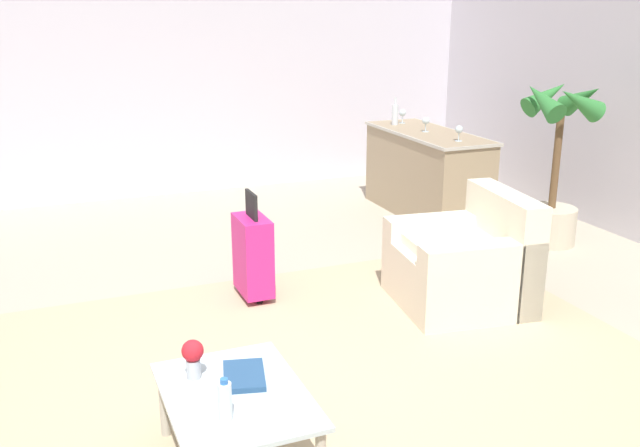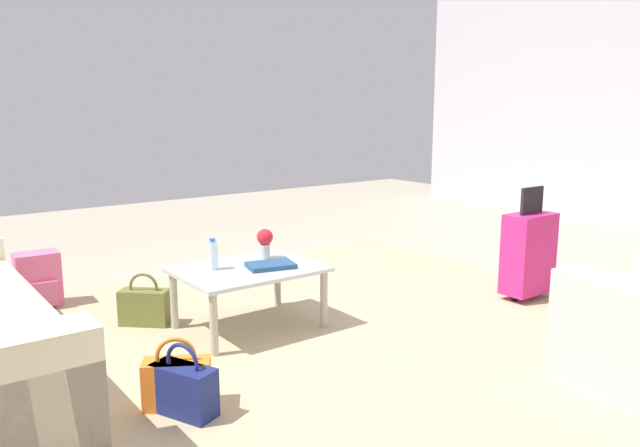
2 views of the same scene
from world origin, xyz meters
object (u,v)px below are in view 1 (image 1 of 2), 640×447
Objects in this scene: wine_bottle_clear at (395,114)px; armchair at (467,266)px; bar_console at (427,172)px; suitcase_magenta at (253,254)px; coffee_table at (236,403)px; flower_vase at (193,356)px; coffee_table_book at (244,376)px; wine_glass_right_of_centre at (459,130)px; wine_glass_left_of_centre at (426,122)px; wine_glass_leftmost at (403,114)px; water_bottle at (225,401)px; potted_palm at (556,167)px.

armchair is at bearing -16.48° from wine_bottle_clear.
suitcase_magenta is at bearing -57.99° from bar_console.
flower_vase reaches higher than coffee_table.
flower_vase is at bearing -99.70° from coffee_table_book.
wine_bottle_clear is 0.35× the size of suitcase_magenta.
armchair is at bearing 64.22° from suitcase_magenta.
coffee_table_book is 0.17× the size of bar_console.
armchair is 2.00m from wine_glass_right_of_centre.
wine_glass_right_of_centre is 0.18× the size of suitcase_magenta.
wine_glass_left_of_centre reaches higher than bar_console.
wine_glass_left_of_centre is 0.59m from wine_glass_right_of_centre.
flower_vase is 1.33× the size of wine_glass_left_of_centre.
bar_console is 0.77m from wine_bottle_clear.
wine_glass_left_of_centre is at bearing 157.95° from armchair.
armchair is 3.03m from wine_glass_leftmost.
suitcase_magenta is (-0.71, -1.47, 0.06)m from armchair.
wine_glass_left_of_centre is (-3.70, 3.16, 0.51)m from water_bottle.
coffee_table_book is 4.53m from bar_console.
wine_glass_leftmost is at bearing 179.48° from bar_console.
bar_console is 1.09× the size of potted_palm.
coffee_table is 4.39× the size of flower_vase.
coffee_table is at bearing -36.52° from wine_bottle_clear.
bar_console is at bearing 122.01° from suitcase_magenta.
armchair is 2.40m from bar_console.
wine_glass_right_of_centre is at bearing -139.71° from potted_palm.
potted_palm is (1.30, 0.64, -0.27)m from wine_glass_left_of_centre.
coffee_table_book is 4.89m from wine_bottle_clear.
coffee_table is 1.06× the size of suitcase_magenta.
wine_glass_right_of_centre is at bearing 129.73° from flower_vase.
coffee_table_book is 1.92× the size of wine_glass_left_of_centre.
wine_glass_left_of_centre is at bearing 139.47° from water_bottle.
coffee_table is at bearing -59.24° from armchair.
coffee_table_book is 4.55m from wine_glass_left_of_centre.
water_bottle is 0.24× the size of suitcase_magenta.
coffee_table is 5.83× the size of wine_glass_left_of_centre.
wine_glass_leftmost is 0.18× the size of suitcase_magenta.
wine_glass_left_of_centre reaches higher than suitcase_magenta.
potted_palm is (-2.40, 3.80, 0.24)m from water_bottle.
armchair is 6.65× the size of wine_glass_right_of_centre.
wine_bottle_clear is (-4.02, 2.98, 0.67)m from coffee_table.
wine_glass_right_of_centre is (-3.12, 3.19, 0.51)m from water_bottle.
wine_bottle_clear reaches higher than suitcase_magenta.
wine_bottle_clear is (0.07, -0.13, 0.01)m from wine_glass_leftmost.
coffee_table_book is 0.27m from flower_vase.
coffee_table is 2.12m from suitcase_magenta.
flower_vase is 0.13× the size of potted_palm.
coffee_table_book is 1.98m from suitcase_magenta.
suitcase_magenta reaches higher than coffee_table_book.
bar_console reaches higher than coffee_table_book.
wine_glass_left_of_centre is (0.00, -0.04, 0.55)m from bar_console.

